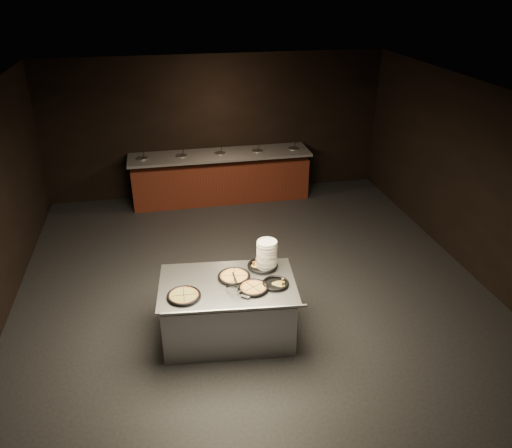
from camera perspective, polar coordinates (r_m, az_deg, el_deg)
The scene contains 11 objects.
room at distance 6.84m, azimuth -0.19°, elevation 2.10°, with size 7.02×8.02×2.92m.
salad_bar at distance 10.47m, azimuth -4.03°, elevation 5.08°, with size 3.70×0.83×1.18m.
serving_counter at distance 6.57m, azimuth -3.19°, elevation -9.87°, with size 1.81×1.27×0.82m.
plate_stack at distance 6.54m, azimuth 1.25°, elevation -3.52°, with size 0.26×0.26×0.39m, color white.
pan_veggie_whole at distance 6.12m, azimuth -8.25°, elevation -8.11°, with size 0.42×0.42×0.04m.
pan_cheese_whole at distance 6.42m, azimuth -2.52°, elevation -5.99°, with size 0.42×0.42×0.04m.
pan_cheese_slices_a at distance 6.64m, azimuth 0.76°, elevation -4.76°, with size 0.41×0.41×0.04m.
pan_cheese_slices_b at distance 6.20m, azimuth -0.31°, elevation -7.30°, with size 0.39×0.39×0.04m.
pan_veggie_slices at distance 6.29m, azimuth 2.24°, elevation -6.80°, with size 0.34×0.34×0.04m.
server_left at distance 6.24m, azimuth -2.53°, elevation -6.45°, with size 0.14×0.33×0.16m.
server_right at distance 6.08m, azimuth -2.21°, elevation -7.34°, with size 0.30×0.26×0.18m.
Camera 1 is at (-1.22, -6.09, 4.32)m, focal length 35.00 mm.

